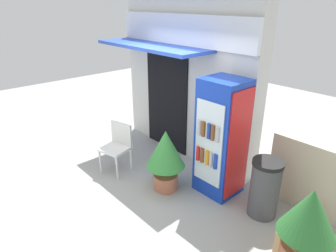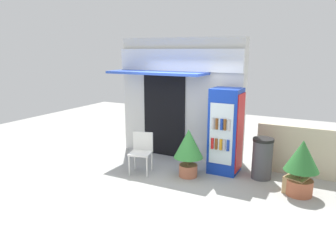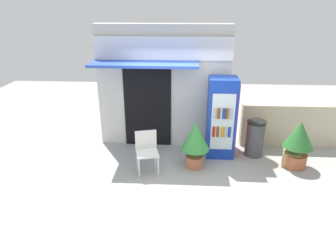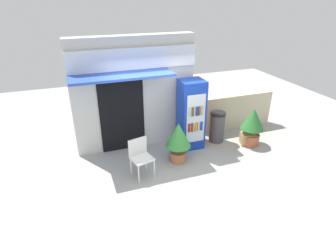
{
  "view_description": "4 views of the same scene",
  "coord_description": "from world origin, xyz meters",
  "px_view_note": "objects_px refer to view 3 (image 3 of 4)",
  "views": [
    {
      "loc": [
        3.52,
        -2.39,
        2.96
      ],
      "look_at": [
        0.19,
        0.62,
        1.05
      ],
      "focal_mm": 31.79,
      "sensor_mm": 36.0,
      "label": 1
    },
    {
      "loc": [
        3.03,
        -5.69,
        2.7
      ],
      "look_at": [
        -0.17,
        0.44,
        1.08
      ],
      "focal_mm": 34.54,
      "sensor_mm": 36.0,
      "label": 2
    },
    {
      "loc": [
        0.08,
        -5.52,
        3.43
      ],
      "look_at": [
        -0.28,
        0.7,
        0.86
      ],
      "focal_mm": 31.88,
      "sensor_mm": 36.0,
      "label": 3
    },
    {
      "loc": [
        -1.97,
        -5.24,
        3.93
      ],
      "look_at": [
        0.14,
        0.66,
        0.92
      ],
      "focal_mm": 29.78,
      "sensor_mm": 36.0,
      "label": 4
    }
  ],
  "objects_px": {
    "trash_bin": "(255,138)",
    "cardboard_box": "(291,159)",
    "plastic_chair": "(147,149)",
    "potted_plant_curbside": "(299,141)",
    "potted_plant_near_shop": "(195,140)",
    "drink_cooler": "(221,118)"
  },
  "relations": [
    {
      "from": "plastic_chair",
      "to": "trash_bin",
      "type": "relative_size",
      "value": 1.01
    },
    {
      "from": "potted_plant_curbside",
      "to": "trash_bin",
      "type": "xyz_separation_m",
      "value": [
        -0.82,
        0.5,
        -0.19
      ]
    },
    {
      "from": "drink_cooler",
      "to": "potted_plant_near_shop",
      "type": "distance_m",
      "value": 0.93
    },
    {
      "from": "potted_plant_curbside",
      "to": "trash_bin",
      "type": "bearing_deg",
      "value": 148.42
    },
    {
      "from": "drink_cooler",
      "to": "plastic_chair",
      "type": "height_order",
      "value": "drink_cooler"
    },
    {
      "from": "plastic_chair",
      "to": "potted_plant_near_shop",
      "type": "xyz_separation_m",
      "value": [
        1.04,
        0.24,
        0.13
      ]
    },
    {
      "from": "plastic_chair",
      "to": "potted_plant_curbside",
      "type": "relative_size",
      "value": 0.84
    },
    {
      "from": "potted_plant_near_shop",
      "to": "potted_plant_curbside",
      "type": "bearing_deg",
      "value": 3.15
    },
    {
      "from": "drink_cooler",
      "to": "trash_bin",
      "type": "bearing_deg",
      "value": 0.45
    },
    {
      "from": "trash_bin",
      "to": "cardboard_box",
      "type": "xyz_separation_m",
      "value": [
        0.75,
        -0.47,
        -0.28
      ]
    },
    {
      "from": "plastic_chair",
      "to": "potted_plant_near_shop",
      "type": "relative_size",
      "value": 0.85
    },
    {
      "from": "cardboard_box",
      "to": "trash_bin",
      "type": "bearing_deg",
      "value": 147.73
    },
    {
      "from": "drink_cooler",
      "to": "trash_bin",
      "type": "relative_size",
      "value": 2.13
    },
    {
      "from": "potted_plant_curbside",
      "to": "trash_bin",
      "type": "relative_size",
      "value": 1.21
    },
    {
      "from": "potted_plant_near_shop",
      "to": "trash_bin",
      "type": "distance_m",
      "value": 1.59
    },
    {
      "from": "plastic_chair",
      "to": "potted_plant_curbside",
      "type": "height_order",
      "value": "potted_plant_curbside"
    },
    {
      "from": "drink_cooler",
      "to": "plastic_chair",
      "type": "distance_m",
      "value": 1.92
    },
    {
      "from": "drink_cooler",
      "to": "trash_bin",
      "type": "height_order",
      "value": "drink_cooler"
    },
    {
      "from": "plastic_chair",
      "to": "trash_bin",
      "type": "xyz_separation_m",
      "value": [
        2.49,
        0.87,
        -0.08
      ]
    },
    {
      "from": "potted_plant_curbside",
      "to": "cardboard_box",
      "type": "relative_size",
      "value": 2.8
    },
    {
      "from": "drink_cooler",
      "to": "trash_bin",
      "type": "distance_m",
      "value": 0.97
    },
    {
      "from": "potted_plant_curbside",
      "to": "trash_bin",
      "type": "height_order",
      "value": "potted_plant_curbside"
    }
  ]
}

